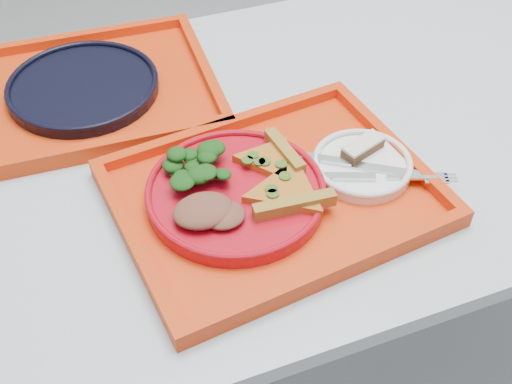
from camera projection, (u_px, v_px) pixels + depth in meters
ground at (342, 340)px, 1.64m from camera, size 10.00×10.00×0.00m
table at (378, 139)px, 1.16m from camera, size 1.60×0.80×0.75m
tray_main at (273, 197)px, 0.95m from camera, size 0.49×0.40×0.01m
tray_far at (85, 95)px, 1.13m from camera, size 0.47×0.37×0.01m
dinner_plate at (236, 195)px, 0.93m from camera, size 0.26×0.26×0.02m
side_plate at (362, 167)px, 0.98m from camera, size 0.15×0.15×0.01m
navy_plate at (83, 88)px, 1.12m from camera, size 0.26×0.26×0.02m
pizza_slice_a at (287, 188)px, 0.91m from camera, size 0.13×0.14×0.02m
pizza_slice_b at (269, 157)px, 0.96m from camera, size 0.12×0.11×0.02m
salad_heap at (196, 167)px, 0.93m from camera, size 0.08×0.08×0.04m
meat_portion at (203, 211)px, 0.88m from camera, size 0.09×0.07×0.03m
dessert_bar at (363, 147)px, 0.98m from camera, size 0.07×0.05×0.02m
knife at (362, 165)px, 0.96m from camera, size 0.16×0.12×0.01m
fork at (386, 177)px, 0.94m from camera, size 0.18×0.09×0.01m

